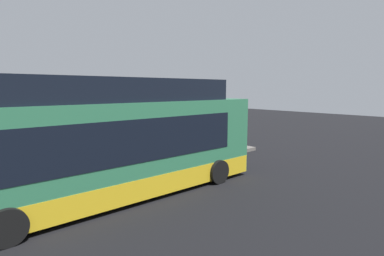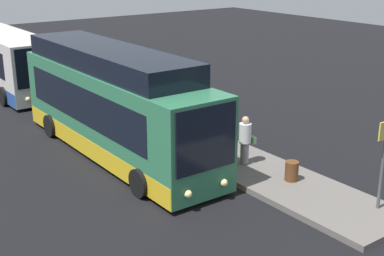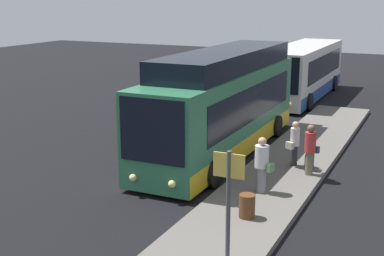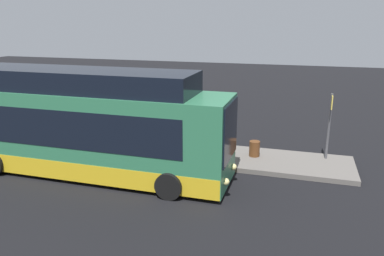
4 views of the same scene
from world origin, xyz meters
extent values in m
plane|color=black|center=(0.00, 0.00, 0.00)|extent=(80.00, 80.00, 0.00)
cube|color=#605B56|center=(0.00, 2.95, 0.10)|extent=(20.00, 2.70, 0.19)
cube|color=#2D704C|center=(0.06, -0.02, 1.70)|extent=(10.93, 2.45, 3.07)
cube|color=gold|center=(0.06, -0.02, 0.51)|extent=(10.88, 2.47, 0.70)
cube|color=black|center=(-0.21, -0.02, 2.07)|extent=(8.97, 2.48, 1.35)
cube|color=black|center=(5.55, -0.02, 2.15)|extent=(0.06, 2.15, 1.97)
sphere|color=#F9E58C|center=(5.57, 0.65, 0.61)|extent=(0.24, 0.24, 0.24)
sphere|color=#F9E58C|center=(5.57, -0.69, 0.61)|extent=(0.24, 0.24, 0.24)
cylinder|color=black|center=(3.78, 1.20, 0.46)|extent=(0.93, 0.30, 0.93)
cylinder|color=black|center=(3.78, -1.25, 0.46)|extent=(0.93, 0.30, 0.93)
cylinder|color=black|center=(-3.33, 1.20, 0.46)|extent=(0.93, 0.30, 0.93)
cylinder|color=black|center=(-3.33, -1.25, 0.46)|extent=(0.93, 0.30, 0.93)
cube|color=black|center=(-0.38, -0.02, 3.62)|extent=(9.29, 2.25, 0.76)
cube|color=silver|center=(-12.79, -0.02, 1.65)|extent=(10.72, 2.55, 2.96)
cube|color=#23478C|center=(-12.79, -0.02, 0.52)|extent=(10.67, 2.57, 0.70)
cube|color=black|center=(-13.06, -0.02, 2.00)|extent=(8.79, 2.58, 1.30)
cube|color=black|center=(-7.41, -0.02, 2.08)|extent=(0.06, 2.24, 1.89)
sphere|color=#F9E58C|center=(-7.39, 0.68, 0.62)|extent=(0.24, 0.24, 0.24)
sphere|color=#F9E58C|center=(-7.39, -0.72, 0.62)|extent=(0.24, 0.24, 0.24)
cylinder|color=black|center=(-9.15, 1.25, 0.48)|extent=(0.96, 0.30, 0.96)
cylinder|color=black|center=(-9.15, -1.29, 0.48)|extent=(0.96, 0.30, 0.96)
cylinder|color=black|center=(-16.12, 1.25, 0.48)|extent=(0.96, 0.30, 0.96)
cylinder|color=black|center=(-16.12, -1.29, 0.48)|extent=(0.96, 0.30, 0.96)
cylinder|color=#2D2D33|center=(1.00, 3.13, 0.56)|extent=(0.30, 0.30, 0.73)
cylinder|color=silver|center=(1.00, 3.13, 1.23)|extent=(0.43, 0.43, 0.63)
sphere|color=tan|center=(1.00, 3.13, 1.67)|extent=(0.24, 0.24, 0.24)
cube|color=beige|center=(1.23, 3.02, 0.97)|extent=(0.25, 0.31, 0.24)
cylinder|color=#6B604C|center=(1.75, 3.84, 0.58)|extent=(0.35, 0.35, 0.78)
cylinder|color=#BF3333|center=(1.75, 3.84, 1.32)|extent=(0.49, 0.49, 0.68)
sphere|color=brown|center=(1.75, 3.84, 1.78)|extent=(0.26, 0.26, 0.26)
cube|color=#334C7F|center=(1.49, 3.96, 1.03)|extent=(0.24, 0.31, 0.24)
cylinder|color=gray|center=(3.99, 2.89, 0.59)|extent=(0.36, 0.36, 0.79)
cylinder|color=silver|center=(3.99, 2.89, 1.32)|extent=(0.51, 0.51, 0.68)
sphere|color=tan|center=(3.99, 2.89, 1.79)|extent=(0.26, 0.26, 0.26)
cube|color=#598C59|center=(4.06, 3.19, 1.03)|extent=(0.30, 0.20, 0.24)
cube|color=black|center=(1.26, 3.73, 0.48)|extent=(0.38, 0.24, 0.57)
cylinder|color=black|center=(1.26, 3.73, 0.89)|extent=(0.02, 0.02, 0.24)
cylinder|color=#4C4C51|center=(8.89, 3.73, 1.55)|extent=(0.10, 0.10, 2.72)
cube|color=#E5C64C|center=(8.89, 3.73, 2.60)|extent=(0.04, 0.70, 0.53)
cylinder|color=#593319|center=(6.00, 3.15, 0.52)|extent=(0.44, 0.44, 0.65)
camera|label=1|loc=(-4.44, -9.04, 3.66)|focal=28.00mm
camera|label=2|loc=(17.00, -8.95, 7.30)|focal=50.00mm
camera|label=3|loc=(18.82, 7.56, 6.07)|focal=50.00mm
camera|label=4|loc=(7.75, -11.83, 5.70)|focal=35.00mm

